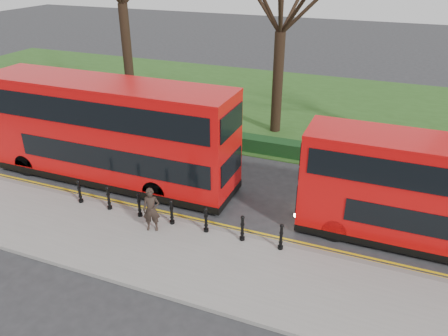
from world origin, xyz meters
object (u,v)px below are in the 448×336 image
at_px(bus_rear, 448,198).
at_px(bollard_row, 172,213).
at_px(pedestrian, 151,210).
at_px(bus_lead, 109,133).

bearing_deg(bus_rear, bollard_row, -165.62).
bearing_deg(bollard_row, pedestrian, -127.49).
bearing_deg(bollard_row, bus_lead, 150.30).
bearing_deg(bus_rear, bus_lead, 179.76).
relative_size(bollard_row, pedestrian, 5.02).
bearing_deg(pedestrian, bollard_row, 31.53).
distance_m(bus_lead, pedestrian, 5.23).
xyz_separation_m(bus_lead, pedestrian, (3.94, -3.17, -1.34)).
bearing_deg(pedestrian, bus_rear, -3.89).
distance_m(bus_rear, pedestrian, 10.64).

